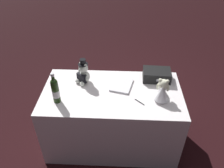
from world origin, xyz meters
TOP-DOWN VIEW (x-y plane):
  - ground_plane at (0.00, 0.00)m, footprint 12.00×12.00m
  - reception_table at (0.00, 0.00)m, footprint 1.45×0.77m
  - teddy_bear_groom at (-0.32, 0.15)m, footprint 0.16×0.16m
  - teddy_bear_bride at (0.49, -0.09)m, footprint 0.19×0.23m
  - champagne_bottle at (-0.53, -0.17)m, footprint 0.07×0.07m
  - signing_pen at (0.27, -0.15)m, footprint 0.10×0.09m
  - gift_case_black at (0.48, 0.24)m, footprint 0.31×0.21m
  - guestbook at (0.10, 0.10)m, footprint 0.26×0.30m

SIDE VIEW (x-z plane):
  - ground_plane at x=0.00m, z-range 0.00..0.00m
  - reception_table at x=0.00m, z-range 0.00..0.74m
  - signing_pen at x=0.27m, z-range 0.74..0.75m
  - guestbook at x=0.10m, z-range 0.74..0.77m
  - gift_case_black at x=0.48m, z-range 0.74..0.86m
  - teddy_bear_bride at x=0.49m, z-range 0.73..0.96m
  - teddy_bear_groom at x=-0.32m, z-range 0.71..1.00m
  - champagne_bottle at x=-0.53m, z-range 0.72..1.05m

